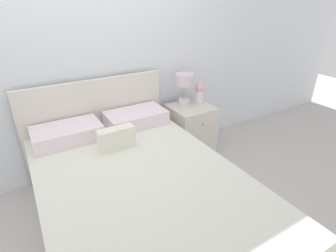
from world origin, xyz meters
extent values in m
plane|color=#BCB7B2|center=(0.00, 0.00, 0.00)|extent=(12.00, 12.00, 0.00)
cube|color=white|center=(0.00, 0.07, 1.30)|extent=(8.00, 0.06, 2.60)
cube|color=white|center=(0.00, -1.08, 0.15)|extent=(1.42, 2.17, 0.29)
cube|color=white|center=(0.00, -1.08, 0.42)|extent=(1.40, 2.13, 0.26)
cube|color=silver|center=(0.00, -0.03, 0.51)|extent=(1.45, 0.05, 1.02)
cube|color=white|center=(-0.34, -0.25, 0.62)|extent=(0.60, 0.36, 0.14)
cube|color=white|center=(0.34, -0.25, 0.62)|extent=(0.60, 0.36, 0.14)
cube|color=white|center=(0.00, -0.61, 0.65)|extent=(0.31, 0.11, 0.19)
cube|color=silver|center=(1.04, -0.25, 0.30)|extent=(0.47, 0.46, 0.60)
sphere|color=#B2AD93|center=(1.04, -0.49, 0.47)|extent=(0.02, 0.02, 0.02)
cylinder|color=white|center=(1.01, -0.15, 0.64)|extent=(0.13, 0.13, 0.07)
cylinder|color=#B7B29E|center=(1.01, -0.15, 0.76)|extent=(0.02, 0.02, 0.16)
cylinder|color=silver|center=(1.01, -0.15, 0.90)|extent=(0.21, 0.21, 0.13)
cylinder|color=white|center=(1.20, -0.19, 0.68)|extent=(0.09, 0.09, 0.15)
sphere|color=#EFB2C6|center=(1.20, -0.19, 0.80)|extent=(0.11, 0.11, 0.11)
sphere|color=#609356|center=(1.22, -0.19, 0.77)|extent=(0.05, 0.05, 0.05)
camera|label=1|loc=(-0.63, -2.54, 1.73)|focal=28.00mm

